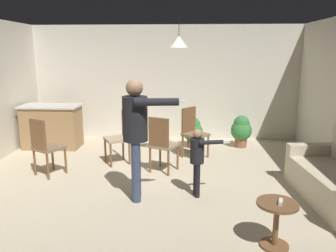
% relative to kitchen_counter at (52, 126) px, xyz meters
% --- Properties ---
extents(ground, '(7.68, 7.68, 0.00)m').
position_rel_kitchen_counter_xyz_m(ground, '(2.45, -2.18, -0.48)').
color(ground, beige).
extents(wall_back, '(6.40, 0.10, 2.70)m').
position_rel_kitchen_counter_xyz_m(wall_back, '(2.45, 1.02, 0.87)').
color(wall_back, silver).
rests_on(wall_back, ground).
extents(kitchen_counter, '(1.26, 0.66, 0.95)m').
position_rel_kitchen_counter_xyz_m(kitchen_counter, '(0.00, 0.00, 0.00)').
color(kitchen_counter, '#99754C').
rests_on(kitchen_counter, ground).
extents(side_table_by_couch, '(0.44, 0.44, 0.52)m').
position_rel_kitchen_counter_xyz_m(side_table_by_couch, '(3.92, -3.65, -0.15)').
color(side_table_by_couch, brown).
rests_on(side_table_by_couch, ground).
extents(person_adult, '(0.87, 0.50, 1.73)m').
position_rel_kitchen_counter_xyz_m(person_adult, '(2.26, -2.53, 0.59)').
color(person_adult, '#384260').
rests_on(person_adult, ground).
extents(person_child, '(0.55, 0.29, 1.01)m').
position_rel_kitchen_counter_xyz_m(person_child, '(3.12, -2.38, 0.15)').
color(person_child, black).
rests_on(person_child, ground).
extents(dining_chair_by_counter, '(0.57, 0.57, 1.00)m').
position_rel_kitchen_counter_xyz_m(dining_chair_by_counter, '(1.71, -0.95, 0.07)').
color(dining_chair_by_counter, brown).
rests_on(dining_chair_by_counter, ground).
extents(dining_chair_near_wall, '(0.58, 0.58, 1.00)m').
position_rel_kitchen_counter_xyz_m(dining_chair_near_wall, '(0.57, -1.70, 0.07)').
color(dining_chair_near_wall, brown).
rests_on(dining_chair_near_wall, ground).
extents(dining_chair_centre_back, '(0.59, 0.59, 1.00)m').
position_rel_kitchen_counter_xyz_m(dining_chair_centre_back, '(3.09, -0.52, 0.07)').
color(dining_chair_centre_back, brown).
rests_on(dining_chair_centre_back, ground).
extents(dining_chair_spare, '(0.56, 0.56, 1.00)m').
position_rel_kitchen_counter_xyz_m(dining_chair_spare, '(2.53, -1.43, 0.07)').
color(dining_chair_spare, brown).
rests_on(dining_chair_spare, ground).
extents(potted_plant_corner, '(0.47, 0.47, 0.71)m').
position_rel_kitchen_counter_xyz_m(potted_plant_corner, '(4.18, 0.26, -0.08)').
color(potted_plant_corner, brown).
rests_on(potted_plant_corner, ground).
extents(potted_plant_by_wall, '(0.44, 0.44, 0.68)m').
position_rel_kitchen_counter_xyz_m(potted_plant_by_wall, '(3.10, 0.18, -0.11)').
color(potted_plant_by_wall, brown).
rests_on(potted_plant_by_wall, ground).
extents(spare_remote_on_table, '(0.08, 0.13, 0.04)m').
position_rel_kitchen_counter_xyz_m(spare_remote_on_table, '(3.95, -3.67, 0.06)').
color(spare_remote_on_table, white).
rests_on(spare_remote_on_table, side_table_by_couch).
extents(ceiling_light_pendant, '(0.32, 0.32, 0.55)m').
position_rel_kitchen_counter_xyz_m(ceiling_light_pendant, '(2.81, -0.99, 1.77)').
color(ceiling_light_pendant, silver).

